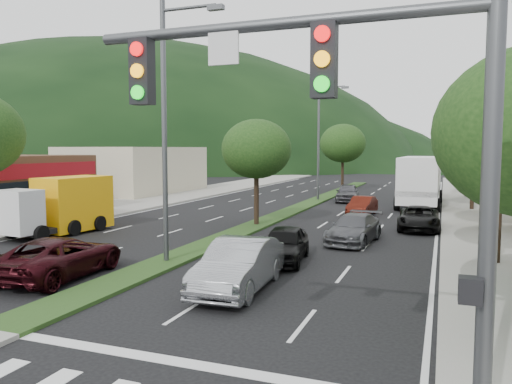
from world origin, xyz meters
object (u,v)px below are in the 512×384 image
at_px(sedan_silver, 239,265).
at_px(tree_r_c, 485,143).
at_px(car_queue_a, 284,244).
at_px(car_queue_c, 362,206).
at_px(box_truck, 63,207).
at_px(traffic_signal, 369,136).
at_px(streetlight_mid, 321,135).
at_px(tree_med_near, 256,149).
at_px(tree_r_e, 468,144).
at_px(tree_med_far, 343,143).
at_px(motorhome, 420,180).
at_px(suv_maroon, 60,257).
at_px(car_queue_b, 354,229).
at_px(tree_r_d, 474,138).
at_px(car_queue_d, 419,218).
at_px(streetlight_near, 169,119).
at_px(car_queue_e, 347,193).
at_px(tree_r_b, 501,133).

bearing_deg(sedan_silver, tree_r_c, 58.21).
distance_m(car_queue_a, car_queue_c, 15.02).
bearing_deg(box_truck, traffic_signal, 148.88).
height_order(streetlight_mid, sedan_silver, streetlight_mid).
bearing_deg(tree_med_near, sedan_silver, -71.84).
xyz_separation_m(tree_r_c, car_queue_c, (-7.00, 4.91, -4.12)).
distance_m(tree_r_e, tree_med_far, 12.65).
bearing_deg(motorhome, suv_maroon, -110.94).
relative_size(suv_maroon, car_queue_b, 1.11).
distance_m(tree_r_d, car_queue_d, 11.50).
bearing_deg(car_queue_c, streetlight_near, -100.93).
height_order(streetlight_near, box_truck, streetlight_near).
bearing_deg(box_truck, streetlight_near, 161.85).
bearing_deg(car_queue_a, traffic_signal, -74.46).
relative_size(car_queue_e, box_truck, 0.71).
height_order(tree_med_far, car_queue_d, tree_med_far).
distance_m(tree_r_e, car_queue_e, 12.44).
bearing_deg(traffic_signal, box_truck, 142.41).
height_order(traffic_signal, streetlight_near, streetlight_near).
height_order(tree_r_d, tree_med_near, tree_r_d).
xyz_separation_m(car_queue_c, motorhome, (3.38, 7.04, 1.40)).
bearing_deg(tree_r_e, car_queue_c, -114.90).
height_order(tree_med_near, motorhome, tree_med_near).
bearing_deg(streetlight_mid, tree_r_e, 30.69).
distance_m(tree_med_near, car_queue_c, 9.34).
relative_size(tree_r_d, sedan_silver, 1.47).
distance_m(tree_r_b, tree_med_near, 13.43).
distance_m(streetlight_near, car_queue_e, 25.66).
xyz_separation_m(tree_med_far, car_queue_c, (5.00, -19.09, -4.38)).
height_order(streetlight_mid, car_queue_d, streetlight_mid).
xyz_separation_m(tree_r_c, tree_med_far, (-12.00, 24.00, 0.26)).
distance_m(tree_r_c, streetlight_near, 16.85).
bearing_deg(tree_r_b, tree_med_near, 153.43).
height_order(streetlight_near, sedan_silver, streetlight_near).
xyz_separation_m(streetlight_mid, car_queue_a, (4.00, -23.09, -4.89)).
distance_m(tree_r_c, sedan_silver, 16.93).
bearing_deg(car_queue_d, motorhome, 90.44).
bearing_deg(tree_med_far, car_queue_c, -75.33).
height_order(streetlight_near, car_queue_d, streetlight_near).
distance_m(traffic_signal, tree_r_c, 21.74).
xyz_separation_m(tree_r_e, motorhome, (-3.63, -8.05, -2.86)).
height_order(tree_r_c, motorhome, tree_r_c).
bearing_deg(streetlight_near, motorhome, 71.17).
bearing_deg(car_queue_a, tree_r_c, 45.01).
distance_m(tree_r_d, sedan_silver, 26.05).
relative_size(tree_r_d, tree_med_near, 1.19).
bearing_deg(motorhome, tree_r_e, 66.44).
relative_size(tree_r_c, streetlight_mid, 0.65).
distance_m(tree_r_b, sedan_silver, 11.05).
distance_m(tree_med_far, car_queue_d, 26.02).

